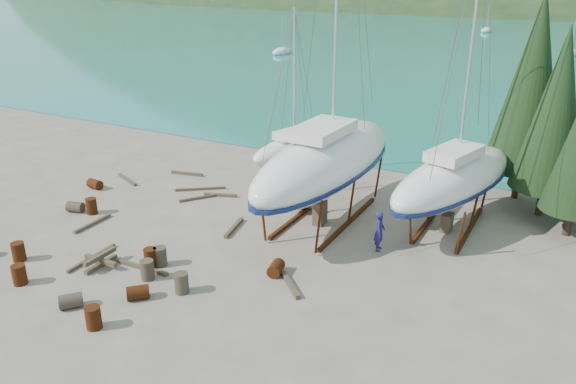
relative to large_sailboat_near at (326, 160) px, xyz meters
The scene contains 40 objects.
ground 7.29m from the large_sailboat_near, 113.78° to the right, with size 600.00×600.00×0.00m, color #635D4E.
far_house_center 185.45m from the large_sailboat_near, 97.00° to the left, with size 6.60×5.60×5.60m.
cypress_near_right 11.86m from the large_sailboat_near, 31.52° to the left, with size 3.60×3.60×10.00m.
cypress_back_left 12.10m from the large_sailboat_near, 43.88° to the left, with size 4.14×4.14×11.50m.
moored_boat_left 63.21m from the large_sailboat_near, 121.10° to the left, with size 2.00×5.00×6.05m.
moored_boat_mid 74.49m from the large_sailboat_near, 84.31° to the left, with size 2.00×5.00×6.05m.
moored_boat_far 104.64m from the large_sailboat_near, 95.83° to the left, with size 2.00×5.00×6.05m.
large_sailboat_near is the anchor object (origin of this frame).
large_sailboat_far 6.41m from the large_sailboat_near, 20.01° to the left, with size 5.63×10.81×16.43m.
small_sailboat_shore 7.52m from the large_sailboat_near, 132.19° to the left, with size 3.75×6.74×10.30m.
worker 4.80m from the large_sailboat_near, 27.84° to the right, with size 0.71×0.47×1.95m, color navy.
drum_1 13.71m from the large_sailboat_near, 112.91° to the right, with size 0.58×0.58×0.88m, color #2D2823.
drum_2 14.66m from the large_sailboat_near, 169.82° to the right, with size 0.58×0.58×0.88m, color #4F280D.
drum_4 5.06m from the large_sailboat_near, 132.78° to the left, with size 0.58×0.58×0.88m, color #4F280D.
drum_5 9.57m from the large_sailboat_near, 118.55° to the right, with size 0.58×0.58×0.88m, color #2D2823.
drum_6 6.97m from the large_sailboat_near, 84.77° to the right, with size 0.58×0.58×0.88m, color #4F280D.
drum_7 13.61m from the large_sailboat_near, 104.74° to the right, with size 0.58×0.58×0.88m, color #4F280D.
drum_8 12.94m from the large_sailboat_near, 155.04° to the right, with size 0.58×0.58×0.88m, color #4F280D.
drum_10 15.05m from the large_sailboat_near, 125.10° to the right, with size 0.58×0.58×0.88m, color #4F280D.
drum_11 4.45m from the large_sailboat_near, behind, with size 0.58×0.58×0.88m, color #2D2823.
drum_12 11.51m from the large_sailboat_near, 107.41° to the right, with size 0.58×0.58×0.88m, color #4F280D.
drum_13 15.16m from the large_sailboat_near, 133.88° to the right, with size 0.58×0.58×0.88m, color #4F280D.
drum_14 9.96m from the large_sailboat_near, 119.23° to the right, with size 0.58×0.58×0.88m, color #4F280D.
drum_15 13.93m from the large_sailboat_near, 155.70° to the right, with size 0.58×0.58×0.88m, color #2D2823.
drum_16 10.47m from the large_sailboat_near, 113.72° to the right, with size 0.58×0.58×0.88m, color #2D2823.
drum_17 10.03m from the large_sailboat_near, 102.56° to the right, with size 0.58×0.58×0.88m, color #2D2823.
timber_0 9.25m from the large_sailboat_near, 142.67° to the left, with size 0.14×2.93×0.14m, color brown.
timber_1 7.78m from the large_sailboat_near, 76.71° to the right, with size 0.19×2.07×0.19m, color brown.
timber_2 11.44m from the large_sailboat_near, 169.12° to the left, with size 0.19×2.17×0.19m, color brown.
timber_3 12.24m from the large_sailboat_near, 129.49° to the right, with size 0.15×2.92×0.15m, color brown.
timber_4 7.47m from the large_sailboat_near, behind, with size 0.17×1.95×0.17m, color brown.
timber_5 10.49m from the large_sailboat_near, 119.40° to the right, with size 0.16×2.91×0.16m, color brown.
timber_8 5.84m from the large_sailboat_near, 136.91° to the right, with size 0.19×2.28×0.19m, color brown.
timber_9 9.29m from the large_sailboat_near, 122.57° to the left, with size 0.15×2.26×0.15m, color brown.
timber_11 8.35m from the large_sailboat_near, behind, with size 0.15×2.16×0.15m, color brown.
timber_12 12.54m from the large_sailboat_near, 148.19° to the right, with size 0.17×2.47×0.17m, color brown.
timber_15 8.99m from the large_sailboat_near, behind, with size 0.15×3.00×0.15m, color brown.
timber_17 13.82m from the large_sailboat_near, behind, with size 0.16×2.48×0.16m, color brown.
timber_pile_fore 11.87m from the large_sailboat_near, 125.23° to the right, with size 1.80×1.80×0.60m.
timber_pile_aft 3.39m from the large_sailboat_near, 157.50° to the left, with size 1.80×1.80×0.60m.
Camera 1 is at (13.83, -18.85, 12.31)m, focal length 35.00 mm.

